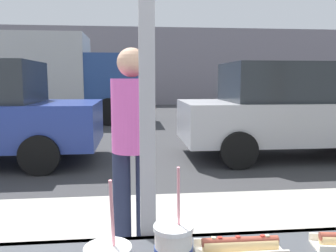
% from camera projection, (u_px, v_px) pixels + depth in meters
% --- Properties ---
extents(ground_plane, '(60.00, 60.00, 0.00)m').
position_uv_depth(ground_plane, '(135.00, 136.00, 9.12)').
color(ground_plane, '#38383A').
extents(building_facade_far, '(28.00, 1.20, 4.51)m').
position_uv_depth(building_facade_far, '(133.00, 67.00, 20.58)').
color(building_facade_far, gray).
rests_on(building_facade_far, ground).
extents(hotdog_tray_far, '(0.27, 0.10, 0.05)m').
position_uv_depth(hotdog_tray_far, '(240.00, 246.00, 1.03)').
color(hotdog_tray_far, beige).
rests_on(hotdog_tray_far, window_counter).
extents(parked_car_silver, '(4.33, 1.94, 1.81)m').
position_uv_depth(parked_car_silver, '(290.00, 110.00, 6.69)').
color(parked_car_silver, '#BCBCC1').
rests_on(parked_car_silver, ground).
extents(box_truck, '(7.12, 2.44, 3.00)m').
position_uv_depth(box_truck, '(29.00, 75.00, 11.81)').
color(box_truck, beige).
rests_on(box_truck, ground).
extents(pedestrian, '(0.32, 0.32, 1.63)m').
position_uv_depth(pedestrian, '(133.00, 139.00, 2.65)').
color(pedestrian, '#202741').
rests_on(pedestrian, sidewalk_strip).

